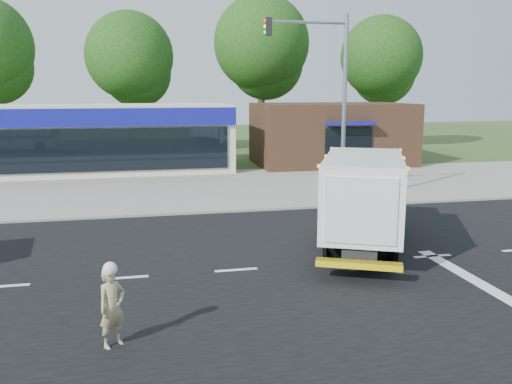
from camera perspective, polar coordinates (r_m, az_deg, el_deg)
ground at (r=16.00m, az=8.63°, el=-7.43°), size 120.00×120.00×0.00m
road_asphalt at (r=16.00m, az=8.63°, el=-7.41°), size 60.00×14.00×0.02m
sidewalk at (r=23.56m, az=1.60°, el=-1.20°), size 60.00×2.40×0.12m
parking_apron at (r=29.13m, az=-1.10°, el=1.04°), size 60.00×9.00×0.02m
lane_markings at (r=15.36m, az=15.20°, el=-8.41°), size 55.20×7.00×0.01m
ems_box_truck at (r=17.20m, az=11.22°, el=-0.20°), size 4.74×7.10×3.03m
emergency_worker at (r=11.09m, az=-14.92°, el=-11.43°), size 0.70×0.67×1.73m
retail_strip_mall at (r=34.42m, az=-18.02°, el=5.39°), size 18.00×6.20×4.00m
brown_storefront at (r=36.49m, az=7.97°, el=6.08°), size 10.00×6.70×4.00m
traffic_signal_pole at (r=23.14m, az=7.80°, el=10.62°), size 3.51×0.25×8.00m
background_trees at (r=42.66m, az=-6.04°, el=14.04°), size 36.77×7.39×12.10m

